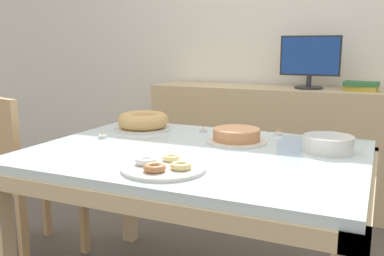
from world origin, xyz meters
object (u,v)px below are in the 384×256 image
Objects in this scene: chair at (20,171)px; book_stack at (361,86)px; plate_stack at (328,144)px; tealight_near_front at (203,130)px; computer_monitor at (310,62)px; cake_chocolate_round at (237,136)px; tealight_centre at (102,136)px; tealight_right_edge at (278,133)px; cake_golden_bundt at (143,121)px; pastry_platter at (163,167)px.

book_stack is (1.63, 1.50, 0.40)m from chair.
tealight_near_front is (-0.64, 0.17, -0.02)m from plate_stack.
cake_chocolate_round is at bearing -94.81° from computer_monitor.
computer_monitor reaches higher than tealight_near_front.
plate_stack is at bearing 8.99° from tealight_centre.
tealight_right_edge is 0.38m from tealight_near_front.
tealight_centre is (-0.63, -0.17, -0.02)m from cake_chocolate_round.
cake_chocolate_round reaches higher than tealight_centre.
cake_golden_bundt is at bearing 170.56° from cake_chocolate_round.
chair reaches higher than tealight_right_edge.
tealight_right_edge and tealight_centre have the same top height.
computer_monitor is 1.35m from cake_chocolate_round.
pastry_platter is at bearing -107.04° from book_stack.
chair is at bearing 162.29° from pastry_platter.
book_stack is at bearing 53.71° from tealight_centre.
computer_monitor is 10.60× the size of tealight_near_front.
tealight_near_front is (-0.34, -1.15, -0.32)m from computer_monitor.
plate_stack is 5.25× the size of tealight_near_front.
cake_golden_bundt is (-0.56, 0.09, 0.01)m from cake_chocolate_round.
chair reaches higher than tealight_near_front.
book_stack is 1.85m from tealight_centre.
pastry_platter is at bearing -96.56° from computer_monitor.
cake_chocolate_round is 0.28m from tealight_near_front.
tealight_right_edge is 0.87m from tealight_centre.
cake_chocolate_round is at bearing 9.40° from chair.
pastry_platter is (-0.57, -1.84, -0.16)m from book_stack.
plate_stack reaches higher than tealight_right_edge.
book_stack is 0.75× the size of pastry_platter.
computer_monitor is 1.11m from tealight_right_edge.
cake_chocolate_round is 0.90× the size of pastry_platter.
computer_monitor is 1.38m from plate_stack.
tealight_near_front is at bearing 146.01° from cake_chocolate_round.
tealight_centre is (-0.77, -0.42, 0.00)m from tealight_right_edge.
book_stack is at bearing 42.65° from chair.
cake_golden_bundt reaches higher than pastry_platter.
chair reaches higher than cake_golden_bundt.
computer_monitor is 2.02× the size of plate_stack.
book_stack reaches higher than plate_stack.
tealight_right_edge is (-0.27, 0.25, -0.02)m from plate_stack.
pastry_platter reaches higher than tealight_centre.
tealight_near_front is (0.40, 0.33, 0.00)m from tealight_centre.
computer_monitor reaches higher than cake_golden_bundt.
computer_monitor reaches higher than plate_stack.
tealight_centre is (-1.09, -1.49, -0.16)m from book_stack.
tealight_near_front is at bearing 11.04° from cake_golden_bundt.
tealight_centre is at bearing -104.94° from cake_golden_bundt.
computer_monitor is at bearing 83.44° from pastry_platter.
cake_chocolate_round is (-0.11, -1.31, -0.29)m from computer_monitor.
book_stack reaches higher than cake_chocolate_round.
tealight_centre is 1.00× the size of tealight_near_front.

